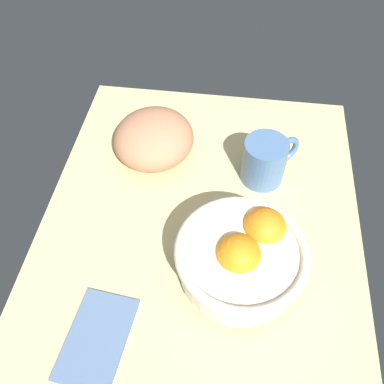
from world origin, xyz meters
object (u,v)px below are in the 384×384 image
Objects in this scene: napkin_folded at (97,338)px; mug at (266,160)px; fruit_bowl at (243,256)px; bread_loaf at (154,139)px.

napkin_folded is 1.30× the size of mug.
fruit_bowl is 1.87× the size of mug.
bread_loaf is 1.13× the size of napkin_folded.
bread_loaf is at bearing -97.22° from mug.
mug is at bearing 82.78° from bread_loaf.
fruit_bowl is at bearing 124.07° from napkin_folded.
bread_loaf reaches higher than mug.
fruit_bowl is at bearing -8.36° from mug.
bread_loaf is 1.47× the size of mug.
napkin_folded is at bearing -33.71° from mug.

